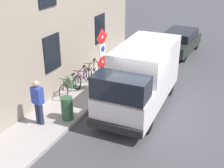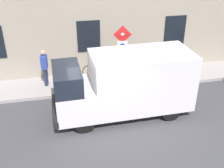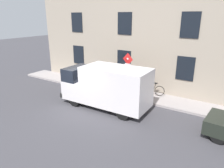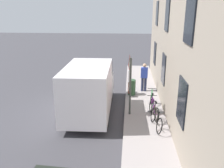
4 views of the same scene
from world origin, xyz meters
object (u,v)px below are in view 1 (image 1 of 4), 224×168
Objects in this scene: pedestrian at (38,101)px; parked_hatchback at (179,41)px; sign_post_stacked at (102,54)px; bicycle_green at (71,86)px; delivery_van at (141,76)px; bicycle_black at (93,70)px; bicycle_purple at (82,77)px; litter_bin at (67,108)px.

parked_hatchback is at bearing -6.37° from pedestrian.
bicycle_green is at bearing 35.40° from sign_post_stacked.
delivery_van reaches higher than bicycle_green.
bicycle_black is 1.01× the size of bicycle_purple.
bicycle_green is (1.17, 0.83, -1.37)m from sign_post_stacked.
litter_bin is (-1.02, 1.86, 0.08)m from bicycle_green.
bicycle_purple is at bearing 12.04° from pedestrian.
litter_bin is (0.15, 2.69, -1.29)m from sign_post_stacked.
parked_hatchback is at bearing -103.72° from sign_post_stacked.
pedestrian is at bearing -4.28° from bicycle_black.
sign_post_stacked is 1.62× the size of bicycle_purple.
parked_hatchback is 7.58m from bicycle_purple.
bicycle_purple is 1.04m from bicycle_green.
delivery_van is 3.13× the size of bicycle_black.
sign_post_stacked is 1.61× the size of bicycle_black.
bicycle_black is 2.07m from bicycle_green.
delivery_van is at bearing 170.60° from sign_post_stacked.
pedestrian reaches higher than bicycle_green.
sign_post_stacked is at bearing -9.41° from parked_hatchback.
pedestrian is 1.13m from litter_bin.
litter_bin is (2.05, 2.38, -0.74)m from delivery_van.
bicycle_black is at bearing -75.52° from litter_bin.
bicycle_black is 1.91× the size of litter_bin.
delivery_van is 7.54m from parked_hatchback.
sign_post_stacked reaches higher than bicycle_black.
bicycle_black is at bearing 172.05° from bicycle_purple.
parked_hatchback is 8.54m from bicycle_green.
delivery_van is 3.22m from litter_bin.
bicycle_black is 1.04m from bicycle_purple.
pedestrian reaches higher than parked_hatchback.
litter_bin is (-0.74, -0.71, -0.48)m from pedestrian.
sign_post_stacked reaches higher than bicycle_green.
pedestrian is (0.89, 3.40, -0.81)m from sign_post_stacked.
parked_hatchback is 10.92m from pedestrian.
pedestrian is at bearing 8.34° from bicycle_green.
delivery_van reaches higher than pedestrian.
bicycle_green is (0.00, 1.04, 0.00)m from bicycle_purple.
pedestrian is at bearing -43.35° from delivery_van.
litter_bin is at bearing 30.78° from bicycle_green.
delivery_van is 3.14× the size of bicycle_green.
bicycle_purple and bicycle_green have the same top height.
parked_hatchback is at bearing 149.37° from bicycle_purple.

